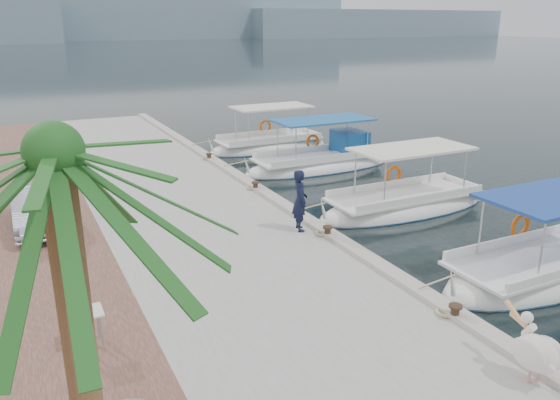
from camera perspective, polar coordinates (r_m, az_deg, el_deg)
The scene contains 15 objects.
ground at distance 14.76m, azimuth 9.14°, elevation -7.38°, with size 400.00×400.00×0.00m, color black.
concrete_quay at distance 17.56m, azimuth -8.48°, elevation -2.22°, with size 6.00×40.00×0.50m, color #999994.
quay_curb at distance 18.44m, azimuth -0.31°, elevation -0.00°, with size 0.44×40.00×0.12m, color #AAA397.
cobblestone_strip at distance 16.85m, azimuth -24.87°, elevation -4.68°, with size 4.00×40.00×0.50m, color brown.
distant_hills at distance 215.52m, azimuth -17.27°, elevation 17.73°, with size 330.00×60.00×18.00m.
fishing_caique_b at distance 15.76m, azimuth 25.85°, elevation -6.88°, with size 6.56×2.45×2.83m.
fishing_caique_c at distance 19.59m, azimuth 12.81°, elevation -0.71°, with size 6.83×2.28×2.83m.
fishing_caique_d at distance 24.68m, azimuth 4.27°, elevation 3.75°, with size 7.26×2.36×2.83m.
fishing_caique_e at distance 28.33m, azimuth -1.15°, elevation 5.55°, with size 6.57×2.33×2.83m.
mooring_bollards at distance 15.44m, azimuth 5.00°, elevation -3.22°, with size 0.28×20.28×0.33m.
pelican at distance 10.36m, azimuth 25.21°, elevation -14.10°, with size 0.69×1.44×1.11m.
fisherman at distance 15.70m, azimuth 2.10°, elevation -0.04°, with size 0.66×0.43×1.81m, color black.
date_palm at distance 5.42m, azimuth -22.50°, elevation 4.23°, with size 4.60×4.60×5.58m.
parked_car at distance 17.52m, azimuth -24.14°, elevation -0.77°, with size 1.27×3.65×1.20m, color silver.
folding_table at distance 10.93m, azimuth -19.41°, elevation -11.88°, with size 0.55×0.55×0.73m.
Camera 1 is at (-7.94, -10.73, 6.30)m, focal length 35.00 mm.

